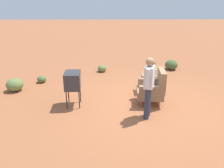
# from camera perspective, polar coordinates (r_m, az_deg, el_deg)

# --- Properties ---
(ground_plane) EXTENTS (60.00, 60.00, 0.00)m
(ground_plane) POSITION_cam_1_polar(r_m,az_deg,el_deg) (6.82, 8.46, -5.16)
(ground_plane) COLOR #A05B38
(armchair) EXTENTS (0.83, 0.84, 1.06)m
(armchair) POSITION_cam_1_polar(r_m,az_deg,el_deg) (6.73, 10.60, -1.01)
(armchair) COLOR #937047
(armchair) RESTS_ON ground
(side_table) EXTENTS (0.56, 0.56, 0.64)m
(side_table) POSITION_cam_1_polar(r_m,az_deg,el_deg) (7.56, 9.64, 1.89)
(side_table) COLOR black
(side_table) RESTS_ON ground
(tv_on_stand) EXTENTS (0.62, 0.48, 1.03)m
(tv_on_stand) POSITION_cam_1_polar(r_m,az_deg,el_deg) (6.49, -10.06, 0.87)
(tv_on_stand) COLOR black
(tv_on_stand) RESTS_ON ground
(person_standing) EXTENTS (0.54, 0.33, 1.64)m
(person_standing) POSITION_cam_1_polar(r_m,az_deg,el_deg) (5.74, 9.43, -0.11)
(person_standing) COLOR #2D3347
(person_standing) RESTS_ON ground
(bottle_tall_amber) EXTENTS (0.07, 0.07, 0.30)m
(bottle_tall_amber) POSITION_cam_1_polar(r_m,az_deg,el_deg) (7.69, 9.17, 4.17)
(bottle_tall_amber) COLOR brown
(bottle_tall_amber) RESTS_ON side_table
(bottle_short_clear) EXTENTS (0.06, 0.06, 0.20)m
(bottle_short_clear) POSITION_cam_1_polar(r_m,az_deg,el_deg) (7.37, 11.07, 2.91)
(bottle_short_clear) COLOR silver
(bottle_short_clear) RESTS_ON side_table
(bottle_wine_green) EXTENTS (0.07, 0.07, 0.32)m
(bottle_wine_green) POSITION_cam_1_polar(r_m,az_deg,el_deg) (7.67, 10.84, 4.09)
(bottle_wine_green) COLOR #1E5623
(bottle_wine_green) RESTS_ON side_table
(flower_vase) EXTENTS (0.15, 0.10, 0.27)m
(flower_vase) POSITION_cam_1_polar(r_m,az_deg,el_deg) (7.47, 11.24, 3.51)
(flower_vase) COLOR silver
(flower_vase) RESTS_ON side_table
(shrub_near) EXTENTS (0.34, 0.34, 0.26)m
(shrub_near) POSITION_cam_1_polar(r_m,az_deg,el_deg) (8.85, -17.63, 1.20)
(shrub_near) COLOR #516B38
(shrub_near) RESTS_ON ground
(shrub_mid) EXTENTS (0.39, 0.39, 0.30)m
(shrub_mid) POSITION_cam_1_polar(r_m,az_deg,el_deg) (9.72, -2.57, 4.04)
(shrub_mid) COLOR olive
(shrub_mid) RESTS_ON ground
(shrub_far) EXTENTS (0.56, 0.56, 0.43)m
(shrub_far) POSITION_cam_1_polar(r_m,az_deg,el_deg) (10.36, 15.00, 4.79)
(shrub_far) COLOR #475B33
(shrub_far) RESTS_ON ground
(shrub_lone) EXTENTS (0.57, 0.57, 0.44)m
(shrub_lone) POSITION_cam_1_polar(r_m,az_deg,el_deg) (8.34, -23.73, -0.18)
(shrub_lone) COLOR olive
(shrub_lone) RESTS_ON ground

